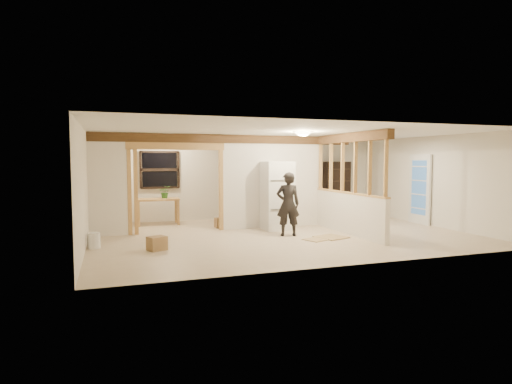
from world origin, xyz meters
name	(u,v)px	position (x,y,z in m)	size (l,w,h in m)	color
floor	(282,235)	(0.00, 0.00, -0.01)	(9.00, 6.50, 0.01)	#CAB396
ceiling	(283,132)	(0.00, 0.00, 2.50)	(9.00, 6.50, 0.01)	white
wall_back	(243,179)	(0.00, 3.25, 1.25)	(9.00, 0.01, 2.50)	silver
wall_front	(355,194)	(0.00, -3.25, 1.25)	(9.00, 0.01, 2.50)	silver
wall_left	(85,188)	(-4.50, 0.00, 1.25)	(0.01, 6.50, 2.50)	silver
wall_right	(432,181)	(4.50, 0.00, 1.25)	(0.01, 6.50, 2.50)	silver
partition_left_stub	(108,184)	(-4.05, 1.20, 1.25)	(0.90, 0.12, 2.50)	silver
partition_center	(273,182)	(0.20, 1.20, 1.25)	(2.80, 0.12, 2.50)	silver
doorway_frame	(177,189)	(-2.40, 1.20, 1.10)	(2.46, 0.14, 2.20)	tan
header_beam_back	(230,139)	(-1.00, 1.20, 2.38)	(7.00, 0.18, 0.22)	#55381D
header_beam_right	(349,138)	(1.60, -0.40, 2.38)	(0.18, 3.30, 0.22)	#55381D
pony_wall	(348,214)	(1.60, -0.40, 0.50)	(0.12, 3.20, 1.00)	silver
stud_partition	(349,167)	(1.60, -0.40, 1.66)	(0.14, 3.20, 1.32)	tan
window_back	(160,170)	(-2.60, 3.17, 1.55)	(1.12, 0.10, 1.10)	black
french_door	(420,189)	(4.42, 0.40, 1.00)	(0.12, 0.86, 2.00)	white
ceiling_dome_main	(303,132)	(0.30, -0.50, 2.48)	(0.36, 0.36, 0.16)	#FFEABF
ceiling_dome_util	(166,136)	(-2.50, 2.30, 2.48)	(0.32, 0.32, 0.14)	#FFEABF
hanging_bulb	(189,147)	(-2.00, 1.60, 2.18)	(0.07, 0.07, 0.07)	#FFD88C
refrigerator	(277,196)	(0.17, 0.78, 0.90)	(0.74, 0.72, 1.79)	silver
woman	(288,204)	(0.06, -0.20, 0.77)	(0.56, 0.37, 1.55)	black
work_table	(158,212)	(-2.73, 2.65, 0.37)	(1.18, 0.59, 0.75)	tan
potted_plant	(165,192)	(-2.51, 2.69, 0.93)	(0.33, 0.28, 0.36)	#275E2C
shop_vac	(103,217)	(-4.20, 2.37, 0.31)	(0.48, 0.48, 0.63)	#A70F17
bookshelf	(337,188)	(3.22, 3.03, 0.89)	(0.89, 0.30, 1.78)	black
bucket	(94,241)	(-4.34, -0.26, 0.16)	(0.26, 0.26, 0.33)	white
box_util_a	(221,223)	(-1.16, 1.57, 0.13)	(0.31, 0.27, 0.27)	#9A754A
box_util_b	(124,227)	(-3.70, 1.51, 0.15)	(0.33, 0.33, 0.30)	#9A754A
box_front	(157,243)	(-3.12, -0.88, 0.14)	(0.35, 0.28, 0.28)	#9A754A
floor_panel_near	(331,237)	(0.94, -0.76, 0.01)	(0.63, 0.63, 0.02)	tan
floor_panel_far	(317,239)	(0.49, -0.90, 0.01)	(0.57, 0.45, 0.02)	tan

